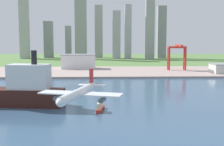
# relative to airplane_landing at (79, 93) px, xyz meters

# --- Properties ---
(ground_plane) EXTENTS (2400.00, 2400.00, 0.00)m
(ground_plane) POSITION_rel_airplane_landing_xyz_m (8.46, 123.59, -25.91)
(ground_plane) COLOR #598142
(water_bay) EXTENTS (840.00, 360.00, 0.15)m
(water_bay) POSITION_rel_airplane_landing_xyz_m (8.46, 63.59, -25.84)
(water_bay) COLOR #385675
(water_bay) RESTS_ON ground
(industrial_pier) EXTENTS (840.00, 140.00, 2.50)m
(industrial_pier) POSITION_rel_airplane_landing_xyz_m (8.46, 313.59, -24.66)
(industrial_pier) COLOR #AC968E
(industrial_pier) RESTS_ON ground
(airplane_landing) EXTENTS (37.18, 42.87, 12.44)m
(airplane_landing) POSITION_rel_airplane_landing_xyz_m (0.00, 0.00, 0.00)
(airplane_landing) COLOR white
(tugboat_small) EXTENTS (5.86, 18.52, 7.83)m
(tugboat_small) POSITION_rel_airplane_landing_xyz_m (8.59, 74.97, -23.59)
(tugboat_small) COLOR #B22D1E
(tugboat_small) RESTS_ON water_bay
(cargo_ship) EXTENTS (82.48, 26.81, 40.53)m
(cargo_ship) POSITION_rel_airplane_landing_xyz_m (-53.78, 93.85, -14.73)
(cargo_ship) COLOR #381914
(cargo_ship) RESTS_ON water_bay
(port_crane_red) EXTENTS (26.78, 38.34, 38.04)m
(port_crane_red) POSITION_rel_airplane_landing_xyz_m (121.89, 321.63, 4.18)
(port_crane_red) COLOR #B72D23
(port_crane_red) RESTS_ON industrial_pier
(warehouse_main) EXTENTS (52.75, 28.81, 22.39)m
(warehouse_main) POSITION_rel_airplane_landing_xyz_m (-26.81, 350.72, -12.20)
(warehouse_main) COLOR white
(warehouse_main) RESTS_ON industrial_pier
(distant_skyline) EXTENTS (364.08, 70.95, 151.75)m
(distant_skyline) POSITION_rel_airplane_landing_xyz_m (-2.12, 637.38, 40.54)
(distant_skyline) COLOR #A1A2A2
(distant_skyline) RESTS_ON ground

